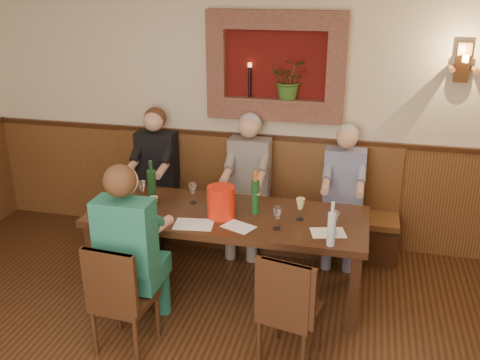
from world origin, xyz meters
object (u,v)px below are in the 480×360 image
object	(u,v)px
person_bench_left	(155,187)
person_chair_front	(133,265)
spittoon_bucket	(221,202)
water_bottle	(332,228)
chair_near_right	(289,329)
chair_near_left	(125,318)
person_bench_mid	(248,195)
person_bench_right	(342,206)
dining_table	(228,221)
bench	(251,214)
wine_bottle_green_a	(255,196)
wine_bottle_green_b	(152,186)

from	to	relation	value
person_bench_left	person_chair_front	xyz separation A→B (m)	(0.47, -1.61, 0.01)
person_bench_left	spittoon_bucket	distance (m)	1.37
spittoon_bucket	water_bottle	size ratio (longest dim) A/B	0.76
chair_near_right	water_bottle	bearing A→B (deg)	74.50
person_chair_front	chair_near_right	bearing A→B (deg)	-2.34
chair_near_left	person_bench_mid	size ratio (longest dim) A/B	0.64
person_bench_right	person_chair_front	bearing A→B (deg)	-132.58
chair_near_left	person_bench_right	world-z (taller)	person_bench_right
dining_table	spittoon_bucket	distance (m)	0.23
dining_table	bench	xyz separation A→B (m)	(0.00, 0.94, -0.35)
chair_near_left	person_chair_front	xyz separation A→B (m)	(0.00, 0.21, 0.34)
person_bench_mid	person_bench_right	size ratio (longest dim) A/B	1.04
person_bench_left	person_bench_right	distance (m)	1.96
person_bench_right	wine_bottle_green_a	xyz separation A→B (m)	(-0.71, -0.78, 0.35)
bench	chair_near_right	xyz separation A→B (m)	(0.68, -1.77, -0.07)
person_bench_right	spittoon_bucket	xyz separation A→B (m)	(-0.98, -0.91, 0.32)
person_bench_left	person_chair_front	world-z (taller)	person_chair_front
wine_bottle_green_a	water_bottle	distance (m)	0.81
person_bench_mid	bench	bearing A→B (deg)	84.62
person_chair_front	wine_bottle_green_b	xyz separation A→B (m)	(-0.16, 0.82, 0.32)
person_bench_right	wine_bottle_green_b	xyz separation A→B (m)	(-1.65, -0.80, 0.36)
bench	wine_bottle_green_a	world-z (taller)	wine_bottle_green_a
person_bench_left	person_bench_mid	bearing A→B (deg)	-0.00
water_bottle	spittoon_bucket	bearing A→B (deg)	162.18
chair_near_left	water_bottle	xyz separation A→B (m)	(1.46, 0.61, 0.63)
dining_table	chair_near_right	bearing A→B (deg)	-50.68
person_bench_right	person_chair_front	distance (m)	2.20
bench	person_bench_left	world-z (taller)	person_bench_left
wine_bottle_green_a	wine_bottle_green_b	bearing A→B (deg)	-178.74
bench	wine_bottle_green_a	distance (m)	1.08
bench	spittoon_bucket	xyz separation A→B (m)	(-0.04, -1.02, 0.56)
chair_near_left	spittoon_bucket	world-z (taller)	spittoon_bucket
spittoon_bucket	wine_bottle_green_a	world-z (taller)	wine_bottle_green_a
chair_near_left	chair_near_right	bearing A→B (deg)	12.14
person_bench_right	water_bottle	xyz separation A→B (m)	(-0.03, -1.22, 0.33)
chair_near_right	spittoon_bucket	xyz separation A→B (m)	(-0.71, 0.75, 0.63)
wine_bottle_green_b	wine_bottle_green_a	bearing A→B (deg)	1.26
person_bench_right	wine_bottle_green_a	distance (m)	1.11
person_bench_right	chair_near_right	bearing A→B (deg)	-99.06
dining_table	wine_bottle_green_b	bearing A→B (deg)	176.51
person_bench_right	water_bottle	world-z (taller)	person_bench_right
person_bench_mid	wine_bottle_green_b	xyz separation A→B (m)	(-0.70, -0.79, 0.33)
spittoon_bucket	chair_near_left	bearing A→B (deg)	-119.17
person_bench_right	person_chair_front	xyz separation A→B (m)	(-1.49, -1.62, 0.04)
bench	spittoon_bucket	bearing A→B (deg)	-91.98
person_bench_right	water_bottle	bearing A→B (deg)	-91.35
chair_near_left	person_bench_left	xyz separation A→B (m)	(-0.47, 1.82, 0.32)
person_bench_left	person_bench_mid	size ratio (longest dim) A/B	1.00
dining_table	wine_bottle_green_b	size ratio (longest dim) A/B	5.86
dining_table	chair_near_right	world-z (taller)	chair_near_right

